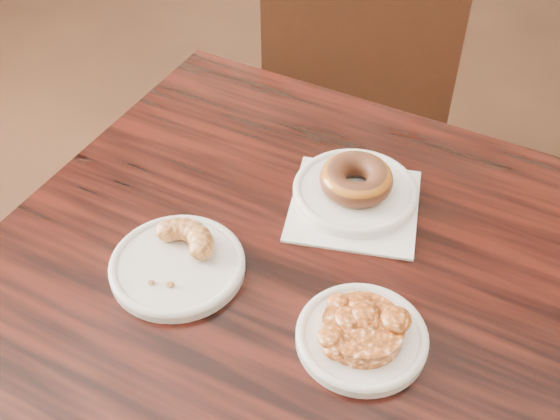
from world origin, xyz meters
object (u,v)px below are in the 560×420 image
(chair_far, at_px, (352,88))
(apple_fritter, at_px, (363,326))
(glazed_donut, at_px, (356,179))
(cruller_fragment, at_px, (176,255))

(chair_far, height_order, apple_fritter, chair_far)
(glazed_donut, xyz_separation_m, apple_fritter, (0.05, -0.24, -0.01))
(apple_fritter, distance_m, cruller_fragment, 0.25)
(glazed_donut, xyz_separation_m, cruller_fragment, (-0.20, -0.19, -0.01))
(cruller_fragment, bearing_deg, apple_fritter, -11.24)
(glazed_donut, relative_size, apple_fritter, 0.78)
(apple_fritter, bearing_deg, glazed_donut, 102.16)
(apple_fritter, xyz_separation_m, cruller_fragment, (-0.25, 0.05, -0.00))
(glazed_donut, distance_m, cruller_fragment, 0.27)
(glazed_donut, relative_size, cruller_fragment, 0.95)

